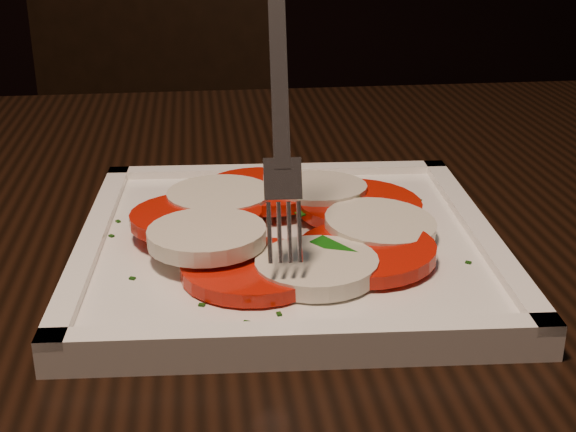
{
  "coord_description": "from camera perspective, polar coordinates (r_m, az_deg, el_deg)",
  "views": [
    {
      "loc": [
        0.22,
        -0.66,
        0.98
      ],
      "look_at": [
        0.29,
        -0.19,
        0.78
      ],
      "focal_mm": 50.0,
      "sensor_mm": 36.0,
      "label": 1
    }
  ],
  "objects": [
    {
      "name": "table",
      "position": [
        0.64,
        -9.97,
        -8.4
      ],
      "size": [
        1.23,
        0.84,
        0.75
      ],
      "rotation": [
        0.0,
        0.0,
        -0.04
      ],
      "color": "black",
      "rests_on": "ground"
    },
    {
      "name": "chair",
      "position": [
        1.35,
        -10.61,
        2.76
      ],
      "size": [
        0.54,
        0.54,
        0.93
      ],
      "rotation": [
        0.0,
        0.0,
        -0.35
      ],
      "color": "black",
      "rests_on": "ground"
    },
    {
      "name": "plate",
      "position": [
        0.53,
        -0.0,
        -2.27
      ],
      "size": [
        0.29,
        0.29,
        0.01
      ],
      "primitive_type": "cube",
      "rotation": [
        0.0,
        0.0,
        -0.09
      ],
      "color": "white",
      "rests_on": "table"
    },
    {
      "name": "caprese_salad",
      "position": [
        0.52,
        0.0,
        -0.52
      ],
      "size": [
        0.22,
        0.22,
        0.02
      ],
      "color": "red",
      "rests_on": "plate"
    },
    {
      "name": "fork",
      "position": [
        0.46,
        -0.71,
        9.15
      ],
      "size": [
        0.04,
        0.08,
        0.17
      ],
      "primitive_type": null,
      "rotation": [
        0.0,
        0.0,
        -0.07
      ],
      "color": "white",
      "rests_on": "caprese_salad"
    }
  ]
}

